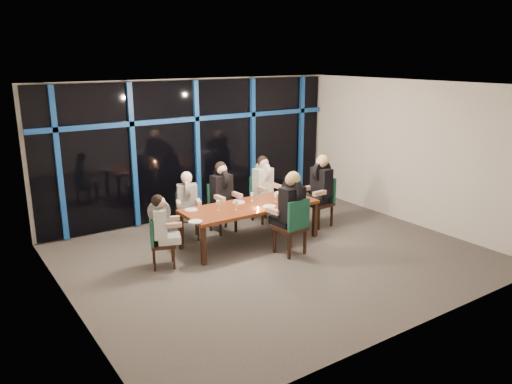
% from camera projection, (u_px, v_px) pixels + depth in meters
% --- Properties ---
extents(room, '(7.04, 7.00, 3.02)m').
position_uv_depth(room, '(276.00, 144.00, 8.41)').
color(room, '#5B5550').
rests_on(room, ground).
extents(window_wall, '(6.86, 0.43, 2.94)m').
position_uv_depth(window_wall, '(197.00, 146.00, 10.88)').
color(window_wall, black).
rests_on(window_wall, ground).
extents(dining_table, '(2.60, 1.00, 0.75)m').
position_uv_depth(dining_table, '(250.00, 208.00, 9.40)').
color(dining_table, brown).
rests_on(dining_table, ground).
extents(chair_far_left, '(0.54, 0.54, 0.91)m').
position_uv_depth(chair_far_left, '(188.00, 213.00, 9.73)').
color(chair_far_left, black).
rests_on(chair_far_left, ground).
extents(chair_far_mid, '(0.48, 0.48, 0.99)m').
position_uv_depth(chair_far_mid, '(221.00, 205.00, 10.10)').
color(chair_far_mid, black).
rests_on(chair_far_mid, ground).
extents(chair_far_right, '(0.47, 0.47, 0.97)m').
position_uv_depth(chair_far_right, '(262.00, 196.00, 10.75)').
color(chair_far_right, black).
rests_on(chair_far_right, ground).
extents(chair_end_left, '(0.51, 0.51, 0.87)m').
position_uv_depth(chair_end_left, '(158.00, 240.00, 8.35)').
color(chair_end_left, black).
rests_on(chair_end_left, ground).
extents(chair_end_right, '(0.51, 0.51, 1.03)m').
position_uv_depth(chair_end_right, '(322.00, 199.00, 10.43)').
color(chair_end_right, black).
rests_on(chair_end_right, ground).
extents(chair_near_mid, '(0.53, 0.53, 1.05)m').
position_uv_depth(chair_near_mid, '(294.00, 224.00, 8.84)').
color(chair_near_mid, black).
rests_on(chair_near_mid, ground).
extents(diner_far_left, '(0.55, 0.62, 0.88)m').
position_uv_depth(diner_far_left, '(187.00, 196.00, 9.57)').
color(diner_far_left, black).
rests_on(diner_far_left, ground).
extents(diner_far_mid, '(0.50, 0.62, 0.96)m').
position_uv_depth(diner_far_mid, '(222.00, 187.00, 9.93)').
color(diner_far_mid, black).
rests_on(diner_far_mid, ground).
extents(diner_far_right, '(0.49, 0.61, 0.95)m').
position_uv_depth(diner_far_right, '(264.00, 179.00, 10.58)').
color(diner_far_right, silver).
rests_on(diner_far_right, ground).
extents(diner_end_left, '(0.59, 0.52, 0.84)m').
position_uv_depth(diner_end_left, '(162.00, 220.00, 8.28)').
color(diner_end_left, black).
rests_on(diner_end_left, ground).
extents(diner_end_right, '(0.66, 0.53, 1.00)m').
position_uv_depth(diner_end_right, '(320.00, 180.00, 10.27)').
color(diner_end_right, black).
rests_on(diner_end_right, ground).
extents(diner_near_mid, '(0.55, 0.67, 1.02)m').
position_uv_depth(diner_near_mid, '(291.00, 201.00, 8.80)').
color(diner_near_mid, black).
rests_on(diner_near_mid, ground).
extents(plate_far_left, '(0.24, 0.24, 0.01)m').
position_uv_depth(plate_far_left, '(191.00, 210.00, 9.07)').
color(plate_far_left, white).
rests_on(plate_far_left, dining_table).
extents(plate_far_mid, '(0.24, 0.24, 0.01)m').
position_uv_depth(plate_far_mid, '(239.00, 202.00, 9.54)').
color(plate_far_mid, white).
rests_on(plate_far_mid, dining_table).
extents(plate_far_right, '(0.24, 0.24, 0.01)m').
position_uv_depth(plate_far_right, '(281.00, 193.00, 10.19)').
color(plate_far_right, white).
rests_on(plate_far_right, dining_table).
extents(plate_end_left, '(0.24, 0.24, 0.01)m').
position_uv_depth(plate_end_left, '(197.00, 221.00, 8.45)').
color(plate_end_left, white).
rests_on(plate_end_left, dining_table).
extents(plate_end_right, '(0.24, 0.24, 0.01)m').
position_uv_depth(plate_end_right, '(300.00, 195.00, 10.00)').
color(plate_end_right, white).
rests_on(plate_end_right, dining_table).
extents(plate_near_mid, '(0.24, 0.24, 0.01)m').
position_uv_depth(plate_near_mid, '(270.00, 206.00, 9.28)').
color(plate_near_mid, white).
rests_on(plate_near_mid, dining_table).
extents(wine_bottle, '(0.07, 0.07, 0.30)m').
position_uv_depth(wine_bottle, '(299.00, 193.00, 9.77)').
color(wine_bottle, black).
rests_on(wine_bottle, dining_table).
extents(water_pitcher, '(0.12, 0.10, 0.19)m').
position_uv_depth(water_pitcher, '(286.00, 197.00, 9.60)').
color(water_pitcher, silver).
rests_on(water_pitcher, dining_table).
extents(tea_light, '(0.04, 0.04, 0.03)m').
position_uv_depth(tea_light, '(258.00, 208.00, 9.17)').
color(tea_light, '#FB9B4B').
rests_on(tea_light, dining_table).
extents(wine_glass_a, '(0.07, 0.07, 0.19)m').
position_uv_depth(wine_glass_a, '(236.00, 203.00, 9.05)').
color(wine_glass_a, silver).
rests_on(wine_glass_a, dining_table).
extents(wine_glass_b, '(0.06, 0.06, 0.16)m').
position_uv_depth(wine_glass_b, '(252.00, 195.00, 9.63)').
color(wine_glass_b, silver).
rests_on(wine_glass_b, dining_table).
extents(wine_glass_c, '(0.07, 0.07, 0.17)m').
position_uv_depth(wine_glass_c, '(276.00, 196.00, 9.56)').
color(wine_glass_c, silver).
rests_on(wine_glass_c, dining_table).
extents(wine_glass_d, '(0.07, 0.07, 0.18)m').
position_uv_depth(wine_glass_d, '(218.00, 203.00, 9.04)').
color(wine_glass_d, silver).
rests_on(wine_glass_d, dining_table).
extents(wine_glass_e, '(0.07, 0.07, 0.19)m').
position_uv_depth(wine_glass_e, '(284.00, 191.00, 9.85)').
color(wine_glass_e, white).
rests_on(wine_glass_e, dining_table).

